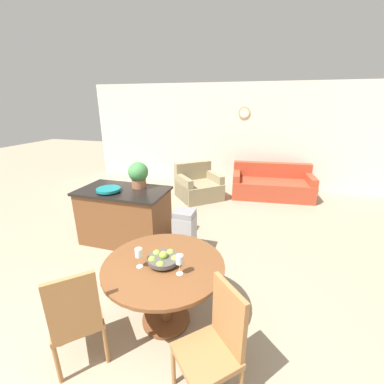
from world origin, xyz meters
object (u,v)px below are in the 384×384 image
object	(u,v)px
armchair	(198,186)
couch	(272,185)
dining_table	(164,277)
teal_bowl	(109,190)
dining_chair_near_left	(76,316)
dining_chair_near_right	(216,341)
trash_bin	(185,233)
potted_plant	(138,174)
wine_glass_right	(179,260)
wine_glass_left	(139,254)
kitchen_island	(125,215)
fruit_bowl	(163,259)

from	to	relation	value
armchair	couch	bearing A→B (deg)	-21.46
dining_table	teal_bowl	xyz separation A→B (m)	(-1.43, 1.24, 0.39)
dining_chair_near_left	armchair	bearing A→B (deg)	47.45
dining_chair_near_right	trash_bin	distance (m)	2.02
potted_plant	dining_chair_near_right	bearing A→B (deg)	-50.95
wine_glass_right	trash_bin	bearing A→B (deg)	106.55
wine_glass_left	kitchen_island	world-z (taller)	wine_glass_left
dining_chair_near_left	fruit_bowl	bearing A→B (deg)	5.81
trash_bin	couch	world-z (taller)	couch
kitchen_island	armchair	bearing A→B (deg)	75.16
wine_glass_left	couch	xyz separation A→B (m)	(1.24, 4.46, -0.60)
wine_glass_right	kitchen_island	distance (m)	2.17
dining_table	wine_glass_right	world-z (taller)	wine_glass_right
wine_glass_left	dining_chair_near_right	bearing A→B (deg)	-26.60
fruit_bowl	trash_bin	xyz separation A→B (m)	(-0.21, 1.29, -0.42)
dining_table	couch	world-z (taller)	couch
fruit_bowl	wine_glass_right	size ratio (longest dim) A/B	1.58
dining_chair_near_right	wine_glass_left	size ratio (longest dim) A/B	4.90
fruit_bowl	dining_chair_near_left	bearing A→B (deg)	-129.93
trash_bin	couch	size ratio (longest dim) A/B	0.37
potted_plant	trash_bin	world-z (taller)	potted_plant
fruit_bowl	wine_glass_left	bearing A→B (deg)	-148.93
fruit_bowl	kitchen_island	distance (m)	1.93
potted_plant	couch	xyz separation A→B (m)	(2.13, 2.75, -0.85)
dining_chair_near_left	couch	distance (m)	5.24
dining_chair_near_right	teal_bowl	xyz separation A→B (m)	(-2.07, 1.78, 0.42)
dining_chair_near_right	trash_bin	xyz separation A→B (m)	(-0.85, 1.83, -0.17)
wine_glass_left	fruit_bowl	bearing A→B (deg)	31.07
teal_bowl	dining_chair_near_right	bearing A→B (deg)	-40.71
wine_glass_right	trash_bin	size ratio (longest dim) A/B	0.28
wine_glass_left	couch	world-z (taller)	wine_glass_left
fruit_bowl	armchair	size ratio (longest dim) A/B	0.24
dining_chair_near_left	wine_glass_right	world-z (taller)	dining_chair_near_left
dining_chair_near_right	wine_glass_right	distance (m)	0.70
dining_chair_near_left	wine_glass_right	distance (m)	0.98
kitchen_island	potted_plant	bearing A→B (deg)	43.49
wine_glass_right	kitchen_island	world-z (taller)	wine_glass_right
trash_bin	potted_plant	bearing A→B (deg)	160.81
dining_chair_near_left	couch	xyz separation A→B (m)	(1.58, 4.99, -0.25)
potted_plant	couch	world-z (taller)	potted_plant
dining_table	trash_bin	world-z (taller)	dining_table
kitchen_island	wine_glass_right	bearing A→B (deg)	-45.39
dining_table	kitchen_island	xyz separation A→B (m)	(-1.29, 1.40, -0.11)
teal_bowl	couch	xyz separation A→B (m)	(2.47, 3.10, -0.67)
dining_table	wine_glass_left	xyz separation A→B (m)	(-0.20, -0.12, 0.31)
dining_table	teal_bowl	distance (m)	1.93
wine_glass_left	wine_glass_right	bearing A→B (deg)	1.27
dining_chair_near_right	kitchen_island	bearing A→B (deg)	0.51
fruit_bowl	trash_bin	size ratio (longest dim) A/B	0.44
wine_glass_left	armchair	bearing A→B (deg)	96.98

